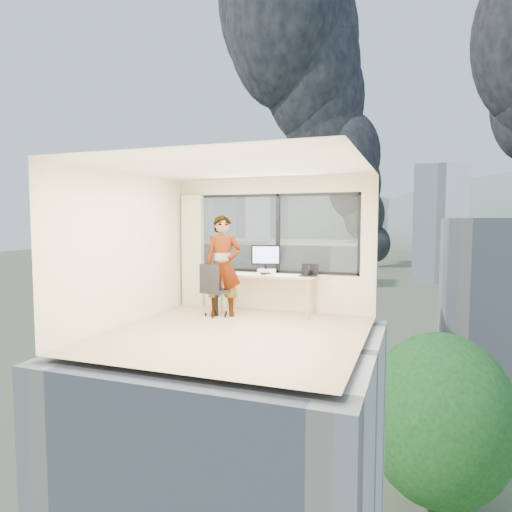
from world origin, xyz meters
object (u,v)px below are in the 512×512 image
at_px(monitor, 266,259).
at_px(laptop, 308,271).
at_px(game_console, 267,271).
at_px(handbag, 311,270).
at_px(person, 223,266).
at_px(chair, 217,289).
at_px(desk, 268,294).

relative_size(monitor, laptop, 1.70).
distance_m(game_console, laptop, 0.92).
height_order(laptop, handbag, same).
distance_m(monitor, game_console, 0.26).
bearing_deg(monitor, person, -149.75).
bearing_deg(chair, game_console, 63.91).
bearing_deg(chair, desk, 51.80).
bearing_deg(game_console, chair, -138.85).
bearing_deg(person, desk, 15.42).
bearing_deg(person, handbag, 3.90).
height_order(monitor, handbag, monitor).
height_order(desk, laptop, laptop).
bearing_deg(chair, handbag, 40.81).
relative_size(game_console, handbag, 1.30).
xyz_separation_m(desk, person, (-0.71, -0.51, 0.56)).
distance_m(desk, handbag, 0.95).
height_order(desk, game_console, game_console).
height_order(game_console, handbag, handbag).
bearing_deg(laptop, chair, -157.79).
distance_m(monitor, laptop, 0.91).
xyz_separation_m(chair, monitor, (0.72, 0.72, 0.53)).
bearing_deg(person, game_console, 29.13).
xyz_separation_m(person, laptop, (1.51, 0.49, -0.09)).
height_order(desk, chair, chair).
bearing_deg(desk, handbag, 12.01).
bearing_deg(person, chair, -159.88).
xyz_separation_m(monitor, game_console, (-0.00, 0.10, -0.24)).
xyz_separation_m(laptop, handbag, (0.00, 0.19, 0.00)).
bearing_deg(handbag, monitor, 169.88).
distance_m(person, handbag, 1.66).
bearing_deg(chair, person, 55.91).
bearing_deg(handbag, person, -168.79).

